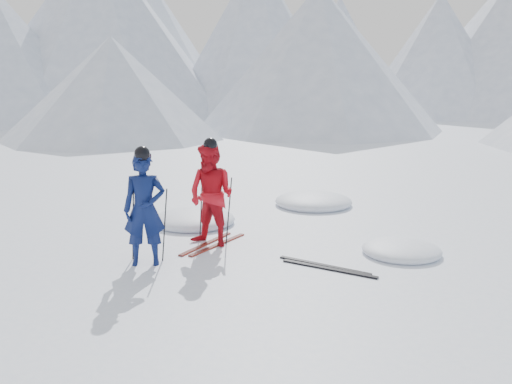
# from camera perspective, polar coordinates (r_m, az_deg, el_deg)

# --- Properties ---
(ground) EXTENTS (160.00, 160.00, 0.00)m
(ground) POSITION_cam_1_polar(r_m,az_deg,el_deg) (9.54, 9.63, -7.58)
(ground) COLOR white
(ground) RESTS_ON ground
(mountain_range) EXTENTS (106.15, 62.94, 15.53)m
(mountain_range) POSITION_cam_1_polar(r_m,az_deg,el_deg) (44.75, 21.12, 15.42)
(mountain_range) COLOR #B2BCD1
(mountain_range) RESTS_ON ground
(skier_blue) EXTENTS (0.83, 0.68, 1.94)m
(skier_blue) POSITION_cam_1_polar(r_m,az_deg,el_deg) (9.38, -11.66, -1.80)
(skier_blue) COLOR #0C184A
(skier_blue) RESTS_ON ground
(skier_red) EXTENTS (1.13, 0.99, 1.97)m
(skier_red) POSITION_cam_1_polar(r_m,az_deg,el_deg) (10.31, -4.73, -0.33)
(skier_red) COLOR red
(skier_red) RESTS_ON ground
(pole_blue_left) EXTENTS (0.13, 0.09, 1.29)m
(pole_blue_left) POSITION_cam_1_polar(r_m,az_deg,el_deg) (9.72, -12.81, -3.35)
(pole_blue_left) COLOR black
(pole_blue_left) RESTS_ON ground
(pole_blue_right) EXTENTS (0.13, 0.08, 1.29)m
(pole_blue_right) POSITION_cam_1_polar(r_m,az_deg,el_deg) (9.58, -9.59, -3.44)
(pole_blue_right) COLOR black
(pole_blue_right) RESTS_ON ground
(pole_red_left) EXTENTS (0.13, 0.10, 1.31)m
(pole_red_left) POSITION_cam_1_polar(r_m,az_deg,el_deg) (10.71, -5.80, -1.70)
(pole_red_left) COLOR black
(pole_red_left) RESTS_ON ground
(pole_red_right) EXTENTS (0.13, 0.09, 1.31)m
(pole_red_right) POSITION_cam_1_polar(r_m,az_deg,el_deg) (10.43, -2.88, -2.01)
(pole_red_right) COLOR black
(pole_red_right) RESTS_ON ground
(ski_worn_left) EXTENTS (0.51, 1.67, 0.03)m
(ski_worn_left) POSITION_cam_1_polar(r_m,az_deg,el_deg) (10.59, -5.26, -5.44)
(ski_worn_left) COLOR black
(ski_worn_left) RESTS_ON ground
(ski_worn_right) EXTENTS (0.63, 1.64, 0.03)m
(ski_worn_right) POSITION_cam_1_polar(r_m,az_deg,el_deg) (10.52, -4.02, -5.54)
(ski_worn_right) COLOR black
(ski_worn_right) RESTS_ON ground
(ski_loose_a) EXTENTS (1.64, 0.64, 0.03)m
(ski_loose_a) POSITION_cam_1_polar(r_m,az_deg,el_deg) (9.41, 7.17, -7.68)
(ski_loose_a) COLOR black
(ski_loose_a) RESTS_ON ground
(ski_loose_b) EXTENTS (1.65, 0.59, 0.03)m
(ski_loose_b) POSITION_cam_1_polar(r_m,az_deg,el_deg) (9.26, 7.68, -8.02)
(ski_loose_b) COLOR black
(ski_loose_b) RESTS_ON ground
(snow_lumps) EXTENTS (8.50, 7.36, 0.43)m
(snow_lumps) POSITION_cam_1_polar(r_m,az_deg,el_deg) (12.09, 4.62, -3.35)
(snow_lumps) COLOR white
(snow_lumps) RESTS_ON ground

